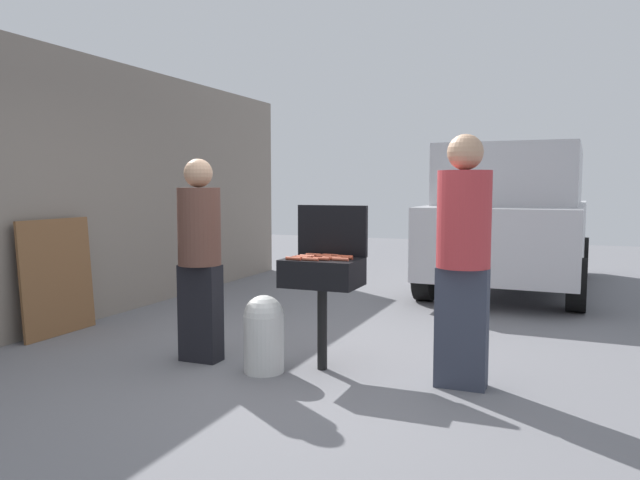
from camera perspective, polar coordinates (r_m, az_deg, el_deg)
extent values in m
plane|color=slate|center=(5.18, -1.62, -11.49)|extent=(24.00, 24.00, 0.00)
cube|color=slate|center=(7.41, -19.49, 4.50)|extent=(0.24, 8.00, 2.88)
cylinder|color=black|center=(4.96, 0.21, -8.19)|extent=(0.08, 0.08, 0.68)
cube|color=black|center=(4.88, 0.22, -3.05)|extent=(0.60, 0.44, 0.22)
cube|color=black|center=(5.05, 1.15, 0.88)|extent=(0.60, 0.05, 0.42)
cylinder|color=#C6593D|center=(4.83, 1.30, -1.66)|extent=(0.13, 0.03, 0.03)
cylinder|color=#AD4228|center=(4.83, -1.85, -1.66)|extent=(0.13, 0.04, 0.03)
cylinder|color=#AD4228|center=(4.94, 0.36, -1.50)|extent=(0.13, 0.04, 0.03)
cylinder|color=#AD4228|center=(4.84, 2.33, -1.65)|extent=(0.13, 0.03, 0.03)
cylinder|color=#B74C33|center=(4.88, -1.49, -1.59)|extent=(0.13, 0.03, 0.03)
cylinder|color=#B74C33|center=(4.76, 0.12, -1.76)|extent=(0.13, 0.04, 0.03)
cylinder|color=#C6593D|center=(4.73, -0.90, -1.80)|extent=(0.13, 0.03, 0.03)
cylinder|color=#C6593D|center=(4.92, -1.20, -1.53)|extent=(0.13, 0.04, 0.03)
cylinder|color=#B74C33|center=(4.79, 0.95, -1.72)|extent=(0.13, 0.04, 0.03)
cylinder|color=#C6593D|center=(5.03, -0.61, -1.39)|extent=(0.13, 0.03, 0.03)
cylinder|color=#C6593D|center=(4.73, 1.92, -1.81)|extent=(0.13, 0.03, 0.03)
cylinder|color=#B74C33|center=(4.98, 0.97, -1.45)|extent=(0.13, 0.03, 0.03)
cylinder|color=#B74C33|center=(4.78, -2.50, -1.74)|extent=(0.13, 0.03, 0.03)
cylinder|color=#AD4228|center=(4.90, 2.35, -1.57)|extent=(0.13, 0.04, 0.03)
cylinder|color=#B74C33|center=(4.90, 0.41, -1.56)|extent=(0.13, 0.04, 0.03)
cylinder|color=silver|center=(4.94, -5.25, -9.58)|extent=(0.32, 0.32, 0.46)
sphere|color=silver|center=(4.88, -5.28, -6.97)|extent=(0.31, 0.31, 0.31)
cube|color=black|center=(5.28, -11.06, -6.69)|extent=(0.34, 0.19, 0.82)
cylinder|color=brown|center=(5.19, -11.20, 1.25)|extent=(0.36, 0.36, 0.65)
sphere|color=tan|center=(5.18, -11.29, 6.14)|extent=(0.24, 0.24, 0.24)
cube|color=#333847|center=(4.64, 13.08, -7.95)|extent=(0.37, 0.20, 0.89)
cylinder|color=#B23338|center=(4.53, 13.28, 1.90)|extent=(0.39, 0.39, 0.70)
sphere|color=tan|center=(4.53, 13.41, 7.98)|extent=(0.26, 0.26, 0.26)
cube|color=#B7B7BC|center=(9.32, 17.57, 0.50)|extent=(2.04, 4.46, 0.90)
cube|color=#B7B7BC|center=(9.09, 17.57, 5.75)|extent=(1.84, 2.65, 0.80)
cylinder|color=black|center=(7.78, 22.83, -3.87)|extent=(0.24, 0.65, 0.64)
cylinder|color=black|center=(8.01, 9.80, -3.29)|extent=(0.24, 0.65, 0.64)
cylinder|color=black|center=(10.84, 23.16, -1.45)|extent=(0.24, 0.65, 0.64)
cylinder|color=black|center=(11.00, 13.73, -1.09)|extent=(0.24, 0.65, 0.64)
cube|color=brown|center=(6.59, -23.29, -3.19)|extent=(0.10, 0.90, 1.15)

